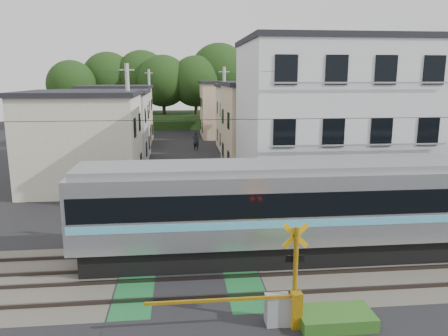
{
  "coord_description": "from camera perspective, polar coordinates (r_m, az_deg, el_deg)",
  "views": [
    {
      "loc": [
        -0.28,
        -15.08,
        7.17
      ],
      "look_at": [
        1.81,
        5.0,
        2.95
      ],
      "focal_mm": 35.0,
      "sensor_mm": 36.0,
      "label": 1
    }
  ],
  "objects": [
    {
      "name": "apartment_block",
      "position": [
        26.21,
        13.72,
        5.97
      ],
      "size": [
        10.2,
        8.36,
        9.3
      ],
      "color": "silver",
      "rests_on": "ground"
    },
    {
      "name": "crossing_signal_near",
      "position": [
        13.43,
        7.45,
        -17.03
      ],
      "size": [
        4.74,
        0.65,
        3.09
      ],
      "color": "#EFAA0C",
      "rests_on": "ground"
    },
    {
      "name": "crossing_signal_far",
      "position": [
        19.95,
        -12.37,
        -7.36
      ],
      "size": [
        4.74,
        0.65,
        3.09
      ],
      "color": "#EFAA0C",
      "rests_on": "ground"
    },
    {
      "name": "pedestrian",
      "position": [
        43.42,
        -3.68,
        3.52
      ],
      "size": [
        0.8,
        0.68,
        1.86
      ],
      "primitive_type": "imported",
      "rotation": [
        0.0,
        0.0,
        2.72
      ],
      "color": "black",
      "rests_on": "ground"
    },
    {
      "name": "tree_hill",
      "position": [
        64.23,
        -6.26,
        10.32
      ],
      "size": [
        40.0,
        11.62,
        11.96
      ],
      "color": "#1C3612",
      "rests_on": "ground"
    },
    {
      "name": "catenary",
      "position": [
        16.73,
        16.24,
        -0.65
      ],
      "size": [
        60.0,
        5.04,
        7.0
      ],
      "color": "#2D2D33",
      "rests_on": "ground"
    },
    {
      "name": "weed_patches",
      "position": [
        16.66,
        1.66,
        -12.98
      ],
      "size": [
        10.25,
        8.8,
        0.4
      ],
      "color": "#2D5E1E",
      "rests_on": "ground"
    },
    {
      "name": "utility_poles",
      "position": [
        38.22,
        -7.14,
        7.08
      ],
      "size": [
        7.9,
        42.0,
        8.0
      ],
      "color": "#A5A5A0",
      "rests_on": "ground"
    },
    {
      "name": "houses_row",
      "position": [
        41.19,
        -5.21,
        6.29
      ],
      "size": [
        22.07,
        31.35,
        6.8
      ],
      "color": "beige",
      "rests_on": "ground"
    },
    {
      "name": "track_bed",
      "position": [
        16.68,
        -4.55,
        -13.54
      ],
      "size": [
        120.0,
        120.0,
        0.14
      ],
      "color": "#47423A",
      "rests_on": "ground"
    },
    {
      "name": "ground",
      "position": [
        16.7,
        -4.55,
        -13.65
      ],
      "size": [
        120.0,
        120.0,
        0.0
      ],
      "primitive_type": "plane",
      "color": "black"
    }
  ]
}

